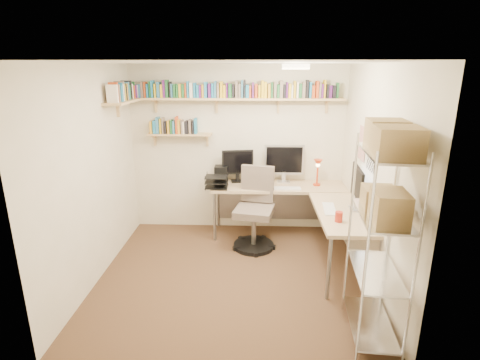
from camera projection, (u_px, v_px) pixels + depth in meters
The scene contains 6 objects.
ground at pixel (232, 275), 4.61m from camera, with size 3.20×3.20×0.00m, color #4B3020.
room_shell at pixel (232, 152), 4.16m from camera, with size 3.24×3.04×2.52m.
wall_shelves at pixel (207, 99), 5.27m from camera, with size 3.12×1.09×0.80m.
corner_desk at pixel (285, 191), 5.27m from camera, with size 2.10×2.04×1.36m.
office_chair at pixel (255, 214), 5.24m from camera, with size 0.61×0.62×1.14m.
wire_rack at pixel (386, 187), 3.11m from camera, with size 0.47×0.85×2.03m.
Camera 1 is at (0.26, -4.06, 2.46)m, focal length 28.00 mm.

